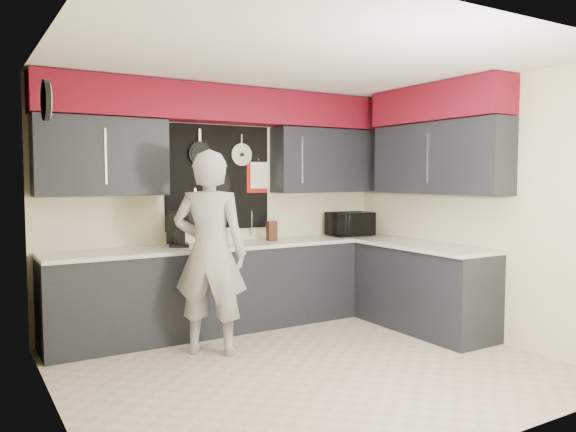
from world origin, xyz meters
TOP-DOWN VIEW (x-y plane):
  - ground at (0.00, 0.00)m, footprint 4.00×4.00m
  - back_wall_assembly at (0.01, 1.60)m, footprint 4.00×0.36m
  - right_wall_assembly at (1.85, 0.26)m, footprint 0.36×3.50m
  - left_wall_assembly at (-1.99, 0.02)m, footprint 0.05×3.50m
  - base_cabinets at (0.49, 1.13)m, footprint 3.95×2.20m
  - microwave at (1.54, 1.43)m, footprint 0.56×0.41m
  - knife_block at (0.47, 1.46)m, footprint 0.11×0.11m
  - utensil_crock at (-0.01, 1.51)m, footprint 0.13×0.13m
  - coffee_maker at (-0.60, 1.52)m, footprint 0.26×0.29m
  - person at (-0.57, 0.77)m, footprint 0.82×0.78m

SIDE VIEW (x-z plane):
  - ground at x=0.00m, z-range 0.00..0.00m
  - base_cabinets at x=0.49m, z-range 0.00..0.92m
  - person at x=-0.57m, z-range 0.00..1.87m
  - utensil_crock at x=-0.01m, z-range 0.92..1.09m
  - knife_block at x=0.47m, z-range 0.92..1.14m
  - microwave at x=1.54m, z-range 0.92..1.21m
  - coffee_maker at x=-0.60m, z-range 0.93..1.28m
  - left_wall_assembly at x=-1.99m, z-range 0.03..2.63m
  - right_wall_assembly at x=1.85m, z-range 0.64..3.24m
  - back_wall_assembly at x=0.01m, z-range 0.71..3.31m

